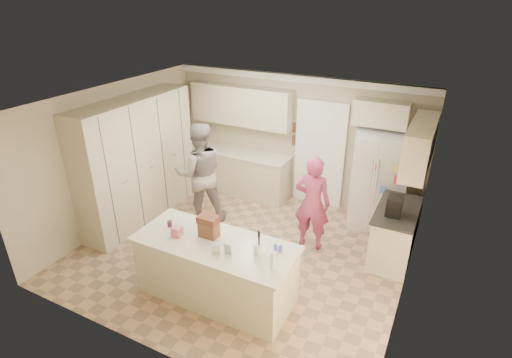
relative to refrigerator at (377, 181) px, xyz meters
The scene contains 41 objects.
floor 2.78m from the refrigerator, 132.51° to the right, with size 5.20×4.60×0.02m, color tan.
ceiling 3.13m from the refrigerator, 132.51° to the right, with size 5.20×4.60×0.02m, color white.
wall_back 1.86m from the refrigerator, 168.12° to the left, with size 5.20×0.02×2.60m, color #BCAF90.
wall_front 4.62m from the refrigerator, 112.68° to the right, with size 5.20×0.02×2.60m, color #BCAF90.
wall_left 4.81m from the refrigerator, 156.17° to the right, with size 0.02×4.60×2.60m, color #BCAF90.
wall_right 2.15m from the refrigerator, 66.68° to the right, with size 0.02×4.60×2.60m, color #BCAF90.
crown_back 2.43m from the refrigerator, 169.68° to the left, with size 5.20×0.08×0.12m, color white.
pantry_bank 4.44m from the refrigerator, 156.92° to the right, with size 0.60×2.60×2.35m, color beige.
back_base_cab 2.96m from the refrigerator, behind, with size 2.20×0.60×0.88m, color beige.
back_countertop 2.93m from the refrigerator, behind, with size 2.24×0.63×0.04m, color beige.
back_upper_cab 3.10m from the refrigerator, behind, with size 2.20×0.35×0.80m, color beige.
doorway_opening 1.28m from the refrigerator, 164.34° to the left, with size 0.90×0.06×2.10m, color black.
doorway_casing 1.27m from the refrigerator, 165.87° to the left, with size 1.02×0.03×2.22m, color white.
wall_frame_upper 1.90m from the refrigerator, 169.24° to the left, with size 0.15×0.02×0.20m, color brown.
wall_frame_lower 1.83m from the refrigerator, 169.24° to the left, with size 0.15×0.02×0.20m, color brown.
refrigerator is the anchor object (origin of this frame).
fridge_seam 0.35m from the refrigerator, 90.00° to the right, with size 0.01×0.02×1.78m, color gray.
fridge_dispenser 0.49m from the refrigerator, 121.08° to the right, with size 0.22×0.03×0.35m, color black.
fridge_handle_l 0.40m from the refrigerator, 97.70° to the right, with size 0.02×0.02×0.85m, color silver.
fridge_handle_r 0.40m from the refrigerator, 82.30° to the right, with size 0.02×0.02×0.85m, color silver.
over_fridge_cab 1.22m from the refrigerator, 123.58° to the left, with size 0.95×0.35×0.45m, color beige.
right_base_cab 1.17m from the refrigerator, 60.73° to the right, with size 0.60×1.20×0.88m, color beige.
right_countertop 1.07m from the refrigerator, 61.20° to the right, with size 0.63×1.24×0.04m, color #2D2B28.
right_upper_cab 1.44m from the refrigerator, 48.58° to the right, with size 0.35×1.50×0.70m, color beige.
coffee_maker 1.24m from the refrigerator, 67.32° to the right, with size 0.22×0.28×0.30m, color black.
island_base 3.45m from the refrigerator, 117.42° to the right, with size 2.20×0.90×0.88m, color beige.
island_top 3.42m from the refrigerator, 117.42° to the right, with size 2.28×0.96×0.05m, color beige.
utensil_crock 3.13m from the refrigerator, 107.21° to the right, with size 0.13×0.13×0.15m, color white.
tissue_box 3.79m from the refrigerator, 124.12° to the right, with size 0.13×0.13×0.14m, color #CE667A.
tissue_plume 3.79m from the refrigerator, 124.12° to the right, with size 0.08×0.08×0.08m, color white.
dollhouse_body 3.41m from the refrigerator, 120.43° to the right, with size 0.26×0.18×0.22m, color brown.
dollhouse_roof 3.42m from the refrigerator, 120.43° to the right, with size 0.28×0.20×0.10m, color #592D1E.
jam_jar 3.82m from the refrigerator, 128.49° to the right, with size 0.07×0.07×0.09m, color #59263F.
greeting_card_a 3.54m from the refrigerator, 113.76° to the right, with size 0.12×0.01×0.16m, color white.
greeting_card_b 3.43m from the refrigerator, 111.81° to the right, with size 0.12×0.01×0.16m, color silver.
water_bottle 3.25m from the refrigerator, 101.10° to the right, with size 0.07×0.07×0.24m, color silver.
shaker_salt 2.92m from the refrigerator, 105.01° to the right, with size 0.05×0.05×0.09m, color #4656B4.
shaker_pepper 2.90m from the refrigerator, 103.67° to the right, with size 0.05×0.05×0.09m, color #4656B4.
teen_boy 3.26m from the refrigerator, 156.20° to the right, with size 0.94×0.73×1.94m, color #9D9795.
teen_girl 1.47m from the refrigerator, 123.45° to the right, with size 0.61×0.40×1.67m, color #B63A5B.
fridge_magnets 0.36m from the refrigerator, 90.00° to the right, with size 0.76×0.02×1.44m, color tan, non-canonical shape.
Camera 1 is at (2.78, -4.91, 4.06)m, focal length 28.00 mm.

